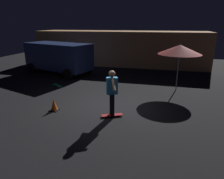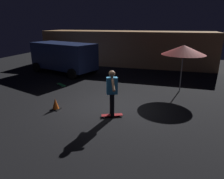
{
  "view_description": "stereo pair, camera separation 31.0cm",
  "coord_description": "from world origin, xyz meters",
  "px_view_note": "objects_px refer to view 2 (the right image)",
  "views": [
    {
      "loc": [
        2.17,
        -7.51,
        3.28
      ],
      "look_at": [
        0.44,
        -0.79,
        1.05
      ],
      "focal_mm": 33.0,
      "sensor_mm": 36.0,
      "label": 1
    },
    {
      "loc": [
        2.46,
        -7.42,
        3.28
      ],
      "look_at": [
        0.44,
        -0.79,
        1.05
      ],
      "focal_mm": 33.0,
      "sensor_mm": 36.0,
      "label": 2
    }
  ],
  "objects_px": {
    "skateboard_ridden": "(112,115)",
    "skateboard_spare": "(61,85)",
    "traffic_cone": "(55,104)",
    "parked_van": "(63,56)",
    "patio_umbrella": "(184,50)",
    "skater": "(112,90)"
  },
  "relations": [
    {
      "from": "traffic_cone",
      "to": "skateboard_spare",
      "type": "bearing_deg",
      "value": 116.67
    },
    {
      "from": "patio_umbrella",
      "to": "skateboard_ridden",
      "type": "distance_m",
      "value": 5.0
    },
    {
      "from": "parked_van",
      "to": "patio_umbrella",
      "type": "bearing_deg",
      "value": -14.52
    },
    {
      "from": "parked_van",
      "to": "traffic_cone",
      "type": "xyz_separation_m",
      "value": [
        2.91,
        -5.88,
        -0.95
      ]
    },
    {
      "from": "parked_van",
      "to": "skater",
      "type": "distance_m",
      "value": 7.89
    },
    {
      "from": "skateboard_spare",
      "to": "skater",
      "type": "relative_size",
      "value": 0.45
    },
    {
      "from": "parked_van",
      "to": "skater",
      "type": "relative_size",
      "value": 2.97
    },
    {
      "from": "parked_van",
      "to": "traffic_cone",
      "type": "bearing_deg",
      "value": -63.7
    },
    {
      "from": "skateboard_spare",
      "to": "skater",
      "type": "height_order",
      "value": "skater"
    },
    {
      "from": "parked_van",
      "to": "traffic_cone",
      "type": "distance_m",
      "value": 6.63
    },
    {
      "from": "skateboard_spare",
      "to": "traffic_cone",
      "type": "distance_m",
      "value": 3.32
    },
    {
      "from": "skateboard_spare",
      "to": "traffic_cone",
      "type": "height_order",
      "value": "traffic_cone"
    },
    {
      "from": "patio_umbrella",
      "to": "traffic_cone",
      "type": "bearing_deg",
      "value": -140.7
    },
    {
      "from": "skateboard_ridden",
      "to": "traffic_cone",
      "type": "distance_m",
      "value": 2.36
    },
    {
      "from": "skateboard_ridden",
      "to": "skateboard_spare",
      "type": "bearing_deg",
      "value": 142.4
    },
    {
      "from": "skateboard_ridden",
      "to": "skater",
      "type": "xyz_separation_m",
      "value": [
        0.0,
        0.0,
        0.98
      ]
    },
    {
      "from": "parked_van",
      "to": "skateboard_spare",
      "type": "xyz_separation_m",
      "value": [
        1.42,
        -2.92,
        -1.11
      ]
    },
    {
      "from": "skater",
      "to": "traffic_cone",
      "type": "height_order",
      "value": "skater"
    },
    {
      "from": "skateboard_ridden",
      "to": "skateboard_spare",
      "type": "distance_m",
      "value": 4.85
    },
    {
      "from": "skateboard_ridden",
      "to": "traffic_cone",
      "type": "relative_size",
      "value": 1.72
    },
    {
      "from": "skateboard_ridden",
      "to": "skateboard_spare",
      "type": "height_order",
      "value": "same"
    },
    {
      "from": "patio_umbrella",
      "to": "skateboard_spare",
      "type": "bearing_deg",
      "value": -171.53
    }
  ]
}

